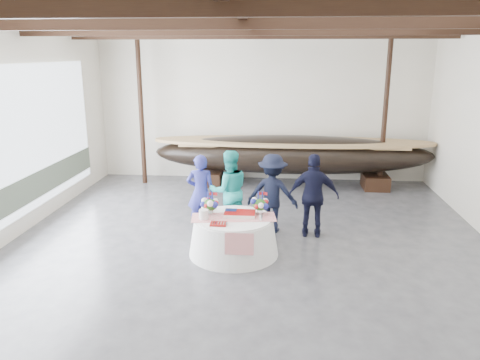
{
  "coord_description": "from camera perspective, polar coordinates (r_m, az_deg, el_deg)",
  "views": [
    {
      "loc": [
        0.6,
        -8.33,
        3.82
      ],
      "look_at": [
        -0.27,
        1.54,
        1.12
      ],
      "focal_mm": 35.0,
      "sensor_mm": 36.0,
      "label": 1
    }
  ],
  "objects": [
    {
      "name": "pavilion_structure",
      "position": [
        9.22,
        1.38,
        16.34
      ],
      "size": [
        9.8,
        11.76,
        4.5
      ],
      "color": "black",
      "rests_on": "ground"
    },
    {
      "name": "tabletop_items",
      "position": [
        9.13,
        -0.93,
        -3.42
      ],
      "size": [
        1.67,
        0.95,
        0.4
      ],
      "color": "red",
      "rests_on": "banquet_table"
    },
    {
      "name": "banquet_table",
      "position": [
        9.19,
        -0.77,
        -6.79
      ],
      "size": [
        1.75,
        1.75,
        0.75
      ],
      "color": "white",
      "rests_on": "ground"
    },
    {
      "name": "wall_front",
      "position": [
        2.88,
        -8.22,
        -18.03
      ],
      "size": [
        10.0,
        0.02,
        4.5
      ],
      "primitive_type": "cube",
      "color": "silver",
      "rests_on": "ground"
    },
    {
      "name": "guest_woman_teal",
      "position": [
        10.26,
        -1.33,
        -1.3
      ],
      "size": [
        1.04,
        0.92,
        1.81
      ],
      "primitive_type": "imported",
      "rotation": [
        0.0,
        0.0,
        3.45
      ],
      "color": "#22B4AD",
      "rests_on": "ground"
    },
    {
      "name": "ceiling",
      "position": [
        8.38,
        0.99,
        19.86
      ],
      "size": [
        10.0,
        12.0,
        0.01
      ],
      "primitive_type": "cube",
      "color": "white",
      "rests_on": "wall_back"
    },
    {
      "name": "floor",
      "position": [
        9.19,
        0.87,
        -9.36
      ],
      "size": [
        10.0,
        12.0,
        0.01
      ],
      "primitive_type": "cube",
      "color": "#3D3D42",
      "rests_on": "ground"
    },
    {
      "name": "guest_man_left",
      "position": [
        10.21,
        3.97,
        -1.62
      ],
      "size": [
        1.21,
        0.81,
        1.74
      ],
      "primitive_type": "imported",
      "rotation": [
        0.0,
        0.0,
        2.99
      ],
      "color": "black",
      "rests_on": "ground"
    },
    {
      "name": "guest_man_right",
      "position": [
        10.01,
        8.97,
        -1.92
      ],
      "size": [
        1.09,
        0.51,
        1.81
      ],
      "primitive_type": "imported",
      "rotation": [
        0.0,
        0.0,
        3.08
      ],
      "color": "black",
      "rests_on": "ground"
    },
    {
      "name": "wall_back",
      "position": [
        14.43,
        2.67,
        8.95
      ],
      "size": [
        10.0,
        0.02,
        4.5
      ],
      "primitive_type": "cube",
      "color": "silver",
      "rests_on": "ground"
    },
    {
      "name": "open_bay",
      "position": [
        11.04,
        -25.27,
        3.35
      ],
      "size": [
        0.03,
        7.0,
        3.2
      ],
      "color": "silver",
      "rests_on": "ground"
    },
    {
      "name": "longboat_display",
      "position": [
        13.74,
        6.36,
        3.15
      ],
      "size": [
        8.11,
        1.62,
        1.52
      ],
      "color": "black",
      "rests_on": "ground"
    },
    {
      "name": "guest_woman_blue",
      "position": [
        10.31,
        -4.79,
        -1.55
      ],
      "size": [
        0.63,
        0.42,
        1.71
      ],
      "primitive_type": "imported",
      "rotation": [
        0.0,
        0.0,
        3.16
      ],
      "color": "navy",
      "rests_on": "ground"
    }
  ]
}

